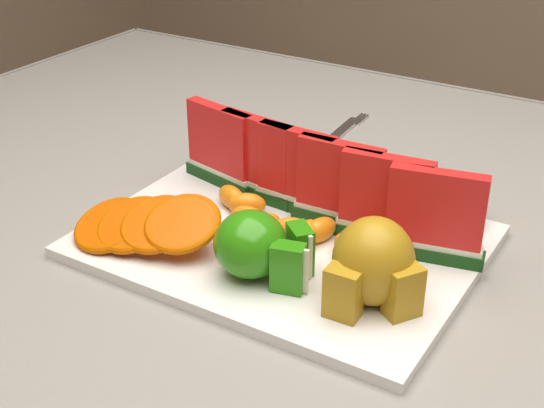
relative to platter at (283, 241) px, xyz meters
The scene contains 10 objects.
table 0.14m from the platter, 56.60° to the left, with size 1.40×0.90×0.75m.
tablecloth 0.10m from the platter, 56.60° to the left, with size 1.53×1.03×0.20m.
platter is the anchor object (origin of this frame).
apple_cluster 0.09m from the platter, 77.69° to the right, with size 0.11×0.09×0.07m.
pear_cluster 0.15m from the platter, 23.84° to the right, with size 0.10×0.10×0.08m.
fork 0.30m from the platter, 106.65° to the left, with size 0.03×0.20×0.00m.
watermelon_row 0.08m from the platter, 79.74° to the left, with size 0.39×0.07×0.10m.
orange_fan_front 0.15m from the platter, 142.86° to the right, with size 0.17×0.12×0.05m.
orange_fan_back 0.13m from the platter, 85.37° to the left, with size 0.34×0.12×0.05m.
tangerine_segments 0.02m from the platter, 20.37° to the left, with size 0.24×0.08×0.03m.
Camera 1 is at (0.30, -0.68, 1.18)m, focal length 50.00 mm.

